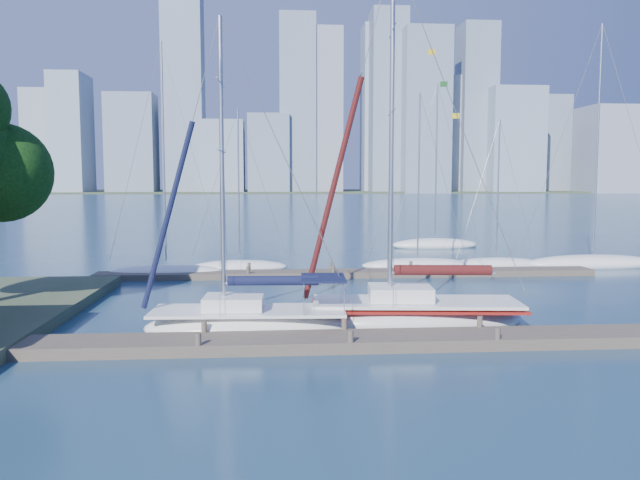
{
  "coord_description": "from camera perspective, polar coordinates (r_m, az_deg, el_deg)",
  "views": [
    {
      "loc": [
        -2.56,
        -21.03,
        5.72
      ],
      "look_at": [
        -0.64,
        4.0,
        3.36
      ],
      "focal_mm": 35.0,
      "sensor_mm": 36.0,
      "label": 1
    }
  ],
  "objects": [
    {
      "name": "sailboat_navy",
      "position": [
        23.74,
        -6.56,
        -6.17
      ],
      "size": [
        7.94,
        2.92,
        12.22
      ],
      "rotation": [
        0.0,
        0.0,
        -0.05
      ],
      "color": "white",
      "rests_on": "ground"
    },
    {
      "name": "ground",
      "position": [
        21.94,
        2.51,
        -9.75
      ],
      "size": [
        700.0,
        700.0,
        0.0
      ],
      "primitive_type": "plane",
      "color": "#18344D",
      "rests_on": "ground"
    },
    {
      "name": "sailboat_maroon",
      "position": [
        25.0,
        8.69,
        -5.19
      ],
      "size": [
        8.97,
        3.65,
        15.01
      ],
      "rotation": [
        0.0,
        0.0,
        -0.09
      ],
      "color": "white",
      "rests_on": "ground"
    },
    {
      "name": "bg_boat_7",
      "position": [
        54.99,
        10.44,
        -0.38
      ],
      "size": [
        7.57,
        2.62,
        14.38
      ],
      "rotation": [
        0.0,
        0.0,
        0.03
      ],
      "color": "white",
      "rests_on": "ground"
    },
    {
      "name": "bg_boat_3",
      "position": [
        41.9,
        8.9,
        -2.22
      ],
      "size": [
        7.69,
        4.05,
        11.75
      ],
      "rotation": [
        0.0,
        0.0,
        0.3
      ],
      "color": "white",
      "rests_on": "ground"
    },
    {
      "name": "bg_boat_5",
      "position": [
        45.71,
        23.66,
        -1.89
      ],
      "size": [
        9.53,
        5.34,
        16.32
      ],
      "rotation": [
        0.0,
        0.0,
        -0.34
      ],
      "color": "white",
      "rests_on": "ground"
    },
    {
      "name": "bg_boat_4",
      "position": [
        43.43,
        15.79,
        -2.12
      ],
      "size": [
        6.86,
        4.22,
        10.05
      ],
      "rotation": [
        0.0,
        0.0,
        0.38
      ],
      "color": "white",
      "rests_on": "ground"
    },
    {
      "name": "skyline",
      "position": [
        313.76,
        0.11,
        10.84
      ],
      "size": [
        503.78,
        51.31,
        114.66
      ],
      "color": "gray",
      "rests_on": "ground"
    },
    {
      "name": "bg_boat_1",
      "position": [
        40.82,
        -7.36,
        -2.41
      ],
      "size": [
        6.43,
        2.63,
        10.59
      ],
      "rotation": [
        0.0,
        0.0,
        -0.12
      ],
      "color": "white",
      "rests_on": "ground"
    },
    {
      "name": "bg_boat_0",
      "position": [
        38.84,
        -13.86,
        -2.85
      ],
      "size": [
        7.5,
        3.54,
        14.21
      ],
      "rotation": [
        0.0,
        0.0,
        -0.2
      ],
      "color": "white",
      "rests_on": "ground"
    },
    {
      "name": "near_dock",
      "position": [
        21.89,
        2.51,
        -9.24
      ],
      "size": [
        26.0,
        2.0,
        0.4
      ],
      "primitive_type": "cube",
      "color": "#484035",
      "rests_on": "ground"
    },
    {
      "name": "far_shore",
      "position": [
        341.08,
        -3.96,
        4.41
      ],
      "size": [
        800.0,
        100.0,
        1.5
      ],
      "primitive_type": "cube",
      "color": "#38472D",
      "rests_on": "ground"
    },
    {
      "name": "far_dock",
      "position": [
        37.72,
        2.62,
        -3.08
      ],
      "size": [
        30.0,
        1.8,
        0.36
      ],
      "primitive_type": "cube",
      "color": "#484035",
      "rests_on": "ground"
    }
  ]
}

